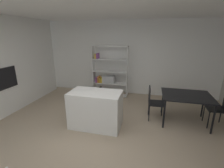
# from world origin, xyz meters

# --- Properties ---
(ground_plane) EXTENTS (9.52, 9.52, 0.00)m
(ground_plane) POSITION_xyz_m (0.00, 0.00, 0.00)
(ground_plane) COLOR tan
(ceiling_slab) EXTENTS (6.92, 6.23, 0.06)m
(ceiling_slab) POSITION_xyz_m (0.00, 0.00, 2.73)
(ceiling_slab) COLOR white
(ceiling_slab) RESTS_ON ground_plane
(back_partition) EXTENTS (6.92, 0.06, 2.70)m
(back_partition) POSITION_xyz_m (0.00, 3.09, 1.35)
(back_partition) COLOR white
(back_partition) RESTS_ON ground_plane
(built_in_oven) EXTENTS (0.06, 0.60, 0.57)m
(built_in_oven) POSITION_xyz_m (-2.75, 0.55, 1.07)
(built_in_oven) COLOR black
(built_in_oven) RESTS_ON ground_plane
(kitchen_island) EXTENTS (1.23, 0.68, 0.90)m
(kitchen_island) POSITION_xyz_m (-0.20, 0.49, 0.45)
(kitchen_island) COLOR white
(kitchen_island) RESTS_ON ground_plane
(open_bookshelf) EXTENTS (1.29, 0.31, 1.82)m
(open_bookshelf) POSITION_xyz_m (-0.49, 2.68, 0.77)
(open_bookshelf) COLOR white
(open_bookshelf) RESTS_ON ground_plane
(dining_table) EXTENTS (1.18, 0.95, 0.75)m
(dining_table) POSITION_xyz_m (1.95, 1.22, 0.68)
(dining_table) COLOR black
(dining_table) RESTS_ON ground_plane
(dining_chair_island_side) EXTENTS (0.45, 0.44, 0.88)m
(dining_chair_island_side) POSITION_xyz_m (1.15, 1.22, 0.53)
(dining_chair_island_side) COLOR black
(dining_chair_island_side) RESTS_ON ground_plane
(dining_chair_window_side) EXTENTS (0.47, 0.44, 0.95)m
(dining_chair_window_side) POSITION_xyz_m (2.77, 1.22, 0.56)
(dining_chair_window_side) COLOR black
(dining_chair_window_side) RESTS_ON ground_plane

